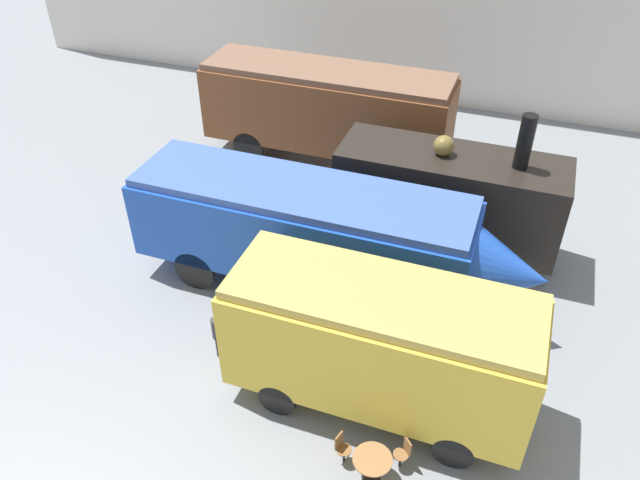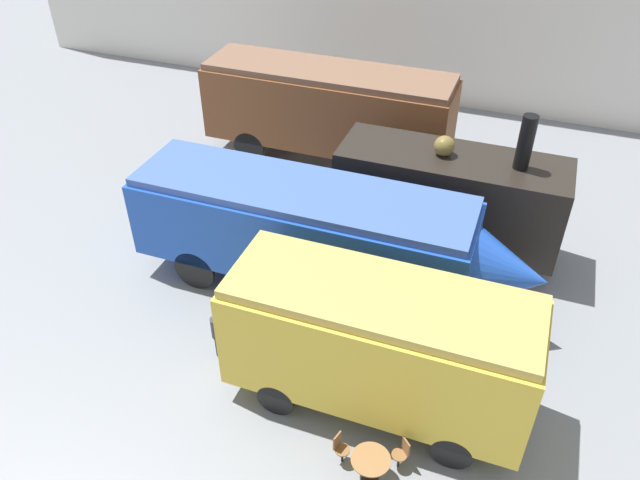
{
  "view_description": "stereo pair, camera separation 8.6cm",
  "coord_description": "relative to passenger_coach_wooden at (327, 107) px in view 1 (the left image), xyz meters",
  "views": [
    {
      "loc": [
        4.78,
        -13.14,
        12.93
      ],
      "look_at": [
        -0.36,
        1.0,
        1.6
      ],
      "focal_mm": 35.0,
      "sensor_mm": 36.0,
      "label": 1
    },
    {
      "loc": [
        4.86,
        -13.11,
        12.93
      ],
      "look_at": [
        -0.36,
        1.0,
        1.6
      ],
      "focal_mm": 35.0,
      "sensor_mm": 36.0,
      "label": 2
    }
  ],
  "objects": [
    {
      "name": "ground_plane",
      "position": [
        2.74,
        -8.38,
        -2.35
      ],
      "size": [
        80.0,
        80.0,
        0.0
      ],
      "primitive_type": "plane",
      "color": "gray"
    },
    {
      "name": "backdrop_wall",
      "position": [
        2.74,
        7.07,
        2.15
      ],
      "size": [
        44.0,
        0.15,
        9.0
      ],
      "color": "silver",
      "rests_on": "ground_plane"
    },
    {
      "name": "passenger_coach_wooden",
      "position": [
        0.0,
        0.0,
        0.0
      ],
      "size": [
        9.79,
        2.76,
        3.91
      ],
      "color": "brown",
      "rests_on": "ground_plane"
    },
    {
      "name": "steam_locomotive",
      "position": [
        5.66,
        -4.23,
        -0.32
      ],
      "size": [
        7.14,
        2.42,
        5.14
      ],
      "color": "black",
      "rests_on": "ground_plane"
    },
    {
      "name": "streamlined_locomotive",
      "position": [
        2.63,
        -7.64,
        -0.2
      ],
      "size": [
        12.08,
        2.87,
        3.51
      ],
      "color": "blue",
      "rests_on": "ground_plane"
    },
    {
      "name": "passenger_coach_vintage",
      "position": [
        5.31,
        -11.26,
        -0.25
      ],
      "size": [
        7.28,
        2.69,
        3.62
      ],
      "color": "gold",
      "rests_on": "ground_plane"
    },
    {
      "name": "cafe_table_near",
      "position": [
        5.85,
        -13.49,
        -1.77
      ],
      "size": [
        0.9,
        0.9,
        0.74
      ],
      "color": "black",
      "rests_on": "ground_plane"
    },
    {
      "name": "cafe_chair_1",
      "position": [
        6.44,
        -12.92,
        -1.85
      ],
      "size": [
        0.4,
        0.4,
        0.87
      ],
      "rotation": [
        0.0,
        0.0,
        10.2
      ],
      "color": "black",
      "rests_on": "ground_plane"
    },
    {
      "name": "cafe_chair_2",
      "position": [
        5.05,
        -13.27,
        -1.85
      ],
      "size": [
        0.39,
        0.37,
        0.87
      ],
      "rotation": [
        0.0,
        0.0,
        12.3
      ],
      "color": "black",
      "rests_on": "ground_plane"
    },
    {
      "name": "visitor_person",
      "position": [
        0.9,
        -11.29,
        -1.51
      ],
      "size": [
        0.34,
        0.34,
        1.57
      ],
      "color": "#262633",
      "rests_on": "ground_plane"
    }
  ]
}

